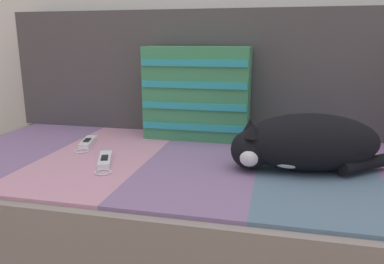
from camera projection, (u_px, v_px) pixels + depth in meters
couch at (256, 221)px, 1.22m from camera, size 2.15×0.90×0.41m
sofa_backrest at (266, 73)px, 1.47m from camera, size 2.11×0.14×0.48m
throw_pillow_striped at (197, 93)px, 1.40m from camera, size 0.39×0.14×0.34m
sleeping_cat at (302, 144)px, 1.06m from camera, size 0.45×0.25×0.17m
game_remote_near at (87, 143)px, 1.34m from camera, size 0.09×0.19×0.02m
game_remote_far at (105, 161)px, 1.14m from camera, size 0.11×0.19×0.02m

